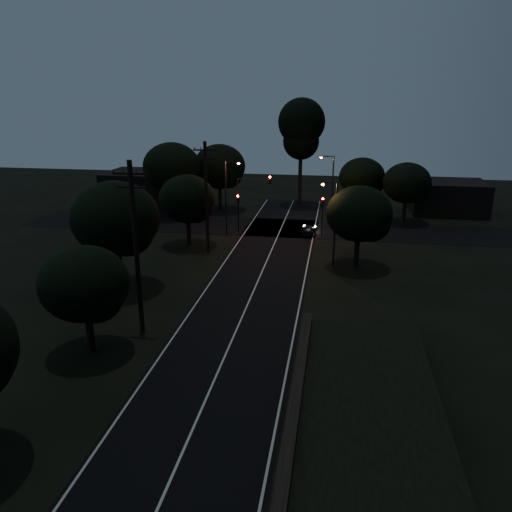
% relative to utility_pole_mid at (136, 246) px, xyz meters
% --- Properties ---
extents(road_surface, '(60.00, 70.00, 0.03)m').
position_rel_utility_pole_mid_xyz_m(road_surface, '(6.00, 16.12, -5.73)').
color(road_surface, black).
rests_on(road_surface, ground).
extents(retaining_wall, '(6.93, 26.00, 1.60)m').
position_rel_utility_pole_mid_xyz_m(retaining_wall, '(13.74, -12.00, -5.12)').
color(retaining_wall, black).
rests_on(retaining_wall, ground).
extents(utility_pole_mid, '(2.20, 0.30, 11.00)m').
position_rel_utility_pole_mid_xyz_m(utility_pole_mid, '(0.00, 0.00, 0.00)').
color(utility_pole_mid, black).
rests_on(utility_pole_mid, ground).
extents(utility_pole_far, '(2.20, 0.30, 10.50)m').
position_rel_utility_pole_mid_xyz_m(utility_pole_far, '(0.00, 17.00, -0.25)').
color(utility_pole_far, black).
rests_on(utility_pole_far, ground).
extents(tree_left_b, '(5.13, 5.13, 6.52)m').
position_rel_utility_pole_mid_xyz_m(tree_left_b, '(-1.82, -3.10, -1.51)').
color(tree_left_b, black).
rests_on(tree_left_b, ground).
extents(tree_left_c, '(6.69, 6.69, 8.46)m').
position_rel_utility_pole_mid_xyz_m(tree_left_c, '(-4.26, 6.86, -0.27)').
color(tree_left_c, black).
rests_on(tree_left_c, ground).
extents(tree_left_d, '(5.59, 5.59, 7.09)m').
position_rel_utility_pole_mid_xyz_m(tree_left_d, '(-2.30, 18.89, -1.15)').
color(tree_left_d, black).
rests_on(tree_left_d, ground).
extents(tree_far_nw, '(6.67, 6.67, 8.44)m').
position_rel_utility_pole_mid_xyz_m(tree_far_nw, '(-2.76, 34.87, -0.27)').
color(tree_far_nw, black).
rests_on(tree_far_nw, ground).
extents(tree_far_w, '(7.04, 7.04, 8.97)m').
position_rel_utility_pole_mid_xyz_m(tree_far_w, '(-7.75, 30.86, 0.09)').
color(tree_far_w, black).
rests_on(tree_far_w, ground).
extents(tree_far_ne, '(5.62, 5.62, 7.11)m').
position_rel_utility_pole_mid_xyz_m(tree_far_ne, '(15.20, 34.89, -1.14)').
color(tree_far_ne, black).
rests_on(tree_far_ne, ground).
extents(tree_far_e, '(5.54, 5.54, 7.02)m').
position_rel_utility_pole_mid_xyz_m(tree_far_e, '(20.20, 31.89, -1.19)').
color(tree_far_e, black).
rests_on(tree_far_e, ground).
extents(tree_right_a, '(5.67, 5.67, 7.21)m').
position_rel_utility_pole_mid_xyz_m(tree_right_a, '(14.20, 14.89, -1.07)').
color(tree_right_a, black).
rests_on(tree_right_a, ground).
extents(tall_pine, '(6.19, 6.19, 14.06)m').
position_rel_utility_pole_mid_xyz_m(tall_pine, '(7.00, 40.00, 4.39)').
color(tall_pine, black).
rests_on(tall_pine, ground).
extents(building_left, '(10.00, 8.00, 4.40)m').
position_rel_utility_pole_mid_xyz_m(building_left, '(-14.00, 37.00, -3.54)').
color(building_left, black).
rests_on(building_left, ground).
extents(building_right, '(9.00, 7.00, 4.00)m').
position_rel_utility_pole_mid_xyz_m(building_right, '(26.00, 38.00, -3.74)').
color(building_right, black).
rests_on(building_right, ground).
extents(signal_left, '(0.28, 0.35, 4.10)m').
position_rel_utility_pole_mid_xyz_m(signal_left, '(1.40, 24.99, -2.90)').
color(signal_left, black).
rests_on(signal_left, ground).
extents(signal_right, '(0.28, 0.35, 4.10)m').
position_rel_utility_pole_mid_xyz_m(signal_right, '(10.60, 24.99, -2.90)').
color(signal_right, black).
rests_on(signal_right, ground).
extents(signal_mast, '(3.70, 0.35, 6.25)m').
position_rel_utility_pole_mid_xyz_m(signal_mast, '(3.09, 24.99, -1.40)').
color(signal_mast, black).
rests_on(signal_mast, ground).
extents(streetlight_a, '(1.66, 0.26, 8.00)m').
position_rel_utility_pole_mid_xyz_m(streetlight_a, '(0.69, 23.00, -1.10)').
color(streetlight_a, black).
rests_on(streetlight_a, ground).
extents(streetlight_b, '(1.66, 0.26, 8.00)m').
position_rel_utility_pole_mid_xyz_m(streetlight_b, '(11.31, 29.00, -1.10)').
color(streetlight_b, black).
rests_on(streetlight_b, ground).
extents(streetlight_c, '(1.46, 0.26, 7.50)m').
position_rel_utility_pole_mid_xyz_m(streetlight_c, '(11.83, 15.00, -1.39)').
color(streetlight_c, black).
rests_on(streetlight_c, ground).
extents(car, '(1.37, 3.19, 1.07)m').
position_rel_utility_pole_mid_xyz_m(car, '(9.20, 24.66, -5.20)').
color(car, black).
rests_on(car, ground).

